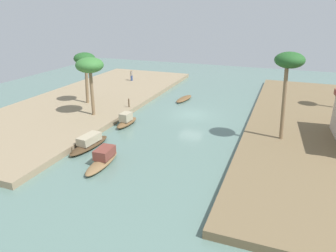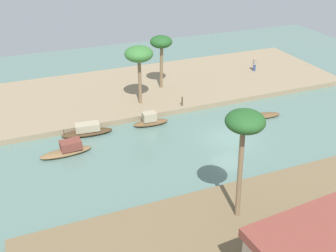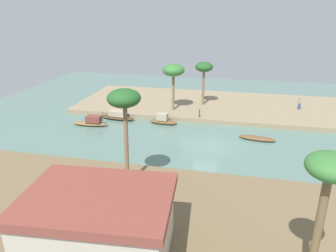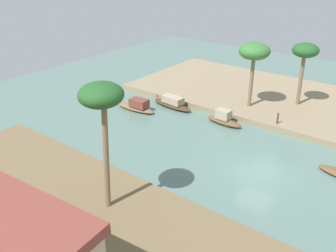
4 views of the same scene
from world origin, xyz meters
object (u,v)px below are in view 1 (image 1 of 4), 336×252
at_px(sampan_foreground, 184,99).
at_px(palm_tree_left_far, 90,66).
at_px(sampan_midstream, 103,159).
at_px(sampan_upstream_small, 89,143).
at_px(mooring_post, 129,103).
at_px(palm_tree_left_near, 85,60).
at_px(person_on_near_bank, 132,76).
at_px(sampan_near_left_bank, 127,121).
at_px(palm_tree_right_tall, 289,64).

xyz_separation_m(sampan_foreground, palm_tree_left_far, (10.27, -6.56, 5.38)).
height_order(sampan_midstream, sampan_upstream_small, sampan_midstream).
relative_size(mooring_post, palm_tree_left_far, 0.16).
relative_size(sampan_midstream, sampan_upstream_small, 0.93).
bearing_deg(palm_tree_left_near, person_on_near_bank, -176.64).
relative_size(sampan_near_left_bank, palm_tree_right_tall, 0.46).
xyz_separation_m(sampan_midstream, sampan_foreground, (-18.69, 0.22, -0.27)).
bearing_deg(person_on_near_bank, sampan_midstream, 23.16).
xyz_separation_m(sampan_midstream, palm_tree_right_tall, (-8.71, 12.08, 6.43)).
distance_m(mooring_post, palm_tree_left_far, 6.25).
xyz_separation_m(sampan_near_left_bank, sampan_foreground, (-10.66, 2.52, -0.29)).
distance_m(sampan_upstream_small, palm_tree_left_far, 8.88).
height_order(sampan_midstream, palm_tree_right_tall, palm_tree_right_tall).
distance_m(person_on_near_bank, palm_tree_left_near, 13.21).
height_order(sampan_upstream_small, mooring_post, mooring_post).
bearing_deg(palm_tree_right_tall, palm_tree_left_near, -98.44).
relative_size(sampan_midstream, person_on_near_bank, 2.61).
bearing_deg(sampan_foreground, palm_tree_right_tall, 57.49).
bearing_deg(mooring_post, sampan_upstream_small, 8.29).
bearing_deg(palm_tree_left_far, sampan_near_left_bank, 84.47).
height_order(palm_tree_left_far, palm_tree_right_tall, palm_tree_right_tall).
bearing_deg(person_on_near_bank, sampan_near_left_bank, 26.18).
distance_m(person_on_near_bank, palm_tree_left_far, 16.96).
height_order(sampan_upstream_small, person_on_near_bank, person_on_near_bank).
height_order(sampan_near_left_bank, sampan_foreground, sampan_near_left_bank).
bearing_deg(palm_tree_right_tall, sampan_foreground, -130.08).
relative_size(sampan_near_left_bank, palm_tree_left_near, 0.58).
relative_size(sampan_midstream, sampan_foreground, 1.10).
bearing_deg(sampan_near_left_bank, palm_tree_right_tall, 95.92).
bearing_deg(palm_tree_left_far, sampan_upstream_small, 30.34).
height_order(sampan_near_left_bank, person_on_near_bank, person_on_near_bank).
bearing_deg(mooring_post, palm_tree_right_tall, 78.27).
xyz_separation_m(sampan_midstream, palm_tree_left_near, (-11.90, -9.38, 5.04)).
relative_size(person_on_near_bank, mooring_post, 1.69).
bearing_deg(sampan_near_left_bank, mooring_post, -152.40).
bearing_deg(sampan_near_left_bank, palm_tree_left_near, -115.39).
height_order(sampan_upstream_small, palm_tree_left_near, palm_tree_left_near).
distance_m(sampan_foreground, person_on_near_bank, 11.85).
distance_m(sampan_foreground, palm_tree_left_near, 12.91).
height_order(sampan_near_left_bank, mooring_post, mooring_post).
bearing_deg(palm_tree_right_tall, sampan_upstream_small, -66.11).
xyz_separation_m(palm_tree_left_far, palm_tree_right_tall, (-0.29, 18.42, 1.32)).
distance_m(palm_tree_left_near, palm_tree_right_tall, 21.74).
relative_size(sampan_foreground, palm_tree_right_tall, 0.53).
bearing_deg(sampan_foreground, sampan_midstream, 6.91).
xyz_separation_m(sampan_upstream_small, palm_tree_left_far, (-6.25, -3.66, 5.14)).
height_order(sampan_near_left_bank, palm_tree_left_far, palm_tree_left_far).
bearing_deg(sampan_foreground, palm_tree_left_far, -25.02).
height_order(mooring_post, palm_tree_left_far, palm_tree_left_far).
height_order(mooring_post, palm_tree_left_near, palm_tree_left_near).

